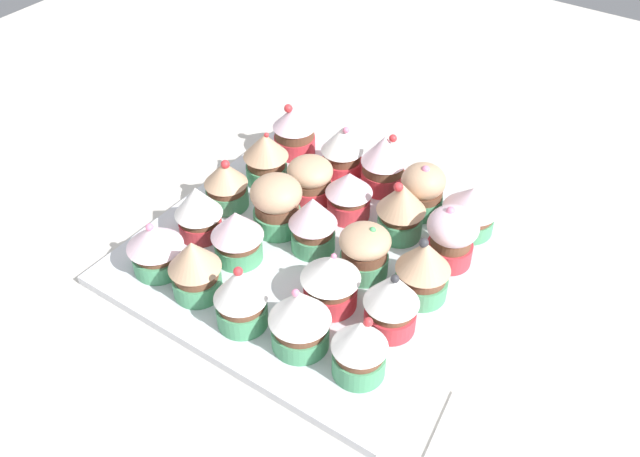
% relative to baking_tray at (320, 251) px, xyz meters
% --- Properties ---
extents(ground_plane, '(1.80, 1.80, 0.03)m').
position_rel_baking_tray_xyz_m(ground_plane, '(0.00, 0.00, -0.02)').
color(ground_plane, beige).
extents(baking_tray, '(0.40, 0.40, 0.01)m').
position_rel_baking_tray_xyz_m(baking_tray, '(0.00, 0.00, 0.00)').
color(baking_tray, silver).
rests_on(baking_tray, ground_plane).
extents(cupcake_0, '(0.07, 0.07, 0.06)m').
position_rel_baking_tray_xyz_m(cupcake_0, '(-0.13, -0.13, 0.04)').
color(cupcake_0, '#4C9E6B').
rests_on(cupcake_0, baking_tray).
extents(cupcake_1, '(0.06, 0.06, 0.07)m').
position_rel_baking_tray_xyz_m(cupcake_1, '(-0.07, -0.13, 0.04)').
color(cupcake_1, '#4C9E6B').
rests_on(cupcake_1, baking_tray).
extents(cupcake_2, '(0.06, 0.06, 0.08)m').
position_rel_baking_tray_xyz_m(cupcake_2, '(-0.00, -0.15, 0.05)').
color(cupcake_2, '#D1333D').
rests_on(cupcake_2, baking_tray).
extents(cupcake_3, '(0.06, 0.06, 0.08)m').
position_rel_baking_tray_xyz_m(cupcake_3, '(0.06, -0.14, 0.04)').
color(cupcake_3, '#D1333D').
rests_on(cupcake_3, baking_tray).
extents(cupcake_4, '(0.06, 0.06, 0.08)m').
position_rel_baking_tray_xyz_m(cupcake_4, '(0.15, -0.15, 0.04)').
color(cupcake_4, '#D1333D').
rests_on(cupcake_4, baking_tray).
extents(cupcake_5, '(0.06, 0.06, 0.08)m').
position_rel_baking_tray_xyz_m(cupcake_5, '(-0.14, -0.07, 0.05)').
color(cupcake_5, '#D1333D').
rests_on(cupcake_5, baking_tray).
extents(cupcake_6, '(0.06, 0.06, 0.08)m').
position_rel_baking_tray_xyz_m(cupcake_6, '(-0.07, -0.08, 0.05)').
color(cupcake_6, '#4C9E6B').
rests_on(cupcake_6, baking_tray).
extents(cupcake_7, '(0.06, 0.06, 0.07)m').
position_rel_baking_tray_xyz_m(cupcake_7, '(0.01, -0.07, 0.04)').
color(cupcake_7, '#D1333D').
rests_on(cupcake_7, baking_tray).
extents(cupcake_8, '(0.06, 0.06, 0.06)m').
position_rel_baking_tray_xyz_m(cupcake_8, '(0.06, -0.07, 0.04)').
color(cupcake_8, '#D1333D').
rests_on(cupcake_8, baking_tray).
extents(cupcake_9, '(0.06, 0.06, 0.08)m').
position_rel_baking_tray_xyz_m(cupcake_9, '(0.14, -0.07, 0.04)').
color(cupcake_9, '#4C9E6B').
rests_on(cupcake_9, baking_tray).
extents(cupcake_10, '(0.06, 0.06, 0.08)m').
position_rel_baking_tray_xyz_m(cupcake_10, '(-0.14, -0.00, 0.05)').
color(cupcake_10, '#4C9E6B').
rests_on(cupcake_10, baking_tray).
extents(cupcake_11, '(0.06, 0.06, 0.07)m').
position_rel_baking_tray_xyz_m(cupcake_11, '(-0.07, 0.01, 0.04)').
color(cupcake_11, '#4C9E6B').
rests_on(cupcake_11, baking_tray).
extents(cupcake_12, '(0.06, 0.06, 0.08)m').
position_rel_baking_tray_xyz_m(cupcake_12, '(0.01, 0.01, 0.05)').
color(cupcake_12, '#4C9E6B').
rests_on(cupcake_12, baking_tray).
extents(cupcake_13, '(0.06, 0.06, 0.08)m').
position_rel_baking_tray_xyz_m(cupcake_13, '(0.06, 0.00, 0.05)').
color(cupcake_13, '#4C9E6B').
rests_on(cupcake_13, baking_tray).
extents(cupcake_14, '(0.06, 0.06, 0.07)m').
position_rel_baking_tray_xyz_m(cupcake_14, '(0.15, 0.00, 0.04)').
color(cupcake_14, '#4C9E6B').
rests_on(cupcake_14, baking_tray).
extents(cupcake_15, '(0.06, 0.06, 0.08)m').
position_rel_baking_tray_xyz_m(cupcake_15, '(-0.13, 0.06, 0.05)').
color(cupcake_15, '#D1333D').
rests_on(cupcake_15, baking_tray).
extents(cupcake_16, '(0.07, 0.07, 0.07)m').
position_rel_baking_tray_xyz_m(cupcake_16, '(-0.06, 0.07, 0.04)').
color(cupcake_16, '#D1333D').
rests_on(cupcake_16, baking_tray).
extents(cupcake_17, '(0.06, 0.06, 0.07)m').
position_rel_baking_tray_xyz_m(cupcake_17, '(0.07, 0.07, 0.04)').
color(cupcake_17, '#4C9E6B').
rests_on(cupcake_17, baking_tray).
extents(cupcake_18, '(0.06, 0.06, 0.07)m').
position_rel_baking_tray_xyz_m(cupcake_18, '(0.13, 0.06, 0.04)').
color(cupcake_18, '#D1333D').
rests_on(cupcake_18, baking_tray).
extents(cupcake_19, '(0.06, 0.06, 0.08)m').
position_rel_baking_tray_xyz_m(cupcake_19, '(-0.14, 0.13, 0.04)').
color(cupcake_19, '#4C9E6B').
rests_on(cupcake_19, baking_tray).
extents(cupcake_20, '(0.06, 0.06, 0.08)m').
position_rel_baking_tray_xyz_m(cupcake_20, '(-0.07, 0.14, 0.05)').
color(cupcake_20, '#4C9E6B').
rests_on(cupcake_20, baking_tray).
extents(cupcake_21, '(0.06, 0.06, 0.08)m').
position_rel_baking_tray_xyz_m(cupcake_21, '(0.00, 0.15, 0.05)').
color(cupcake_21, '#4C9E6B').
rests_on(cupcake_21, baking_tray).
extents(cupcake_22, '(0.06, 0.06, 0.08)m').
position_rel_baking_tray_xyz_m(cupcake_22, '(0.07, 0.14, 0.05)').
color(cupcake_22, '#4C9E6B').
rests_on(cupcake_22, baking_tray).
extents(cupcake_23, '(0.07, 0.07, 0.07)m').
position_rel_baking_tray_xyz_m(cupcake_23, '(0.13, 0.14, 0.04)').
color(cupcake_23, '#4C9E6B').
rests_on(cupcake_23, baking_tray).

